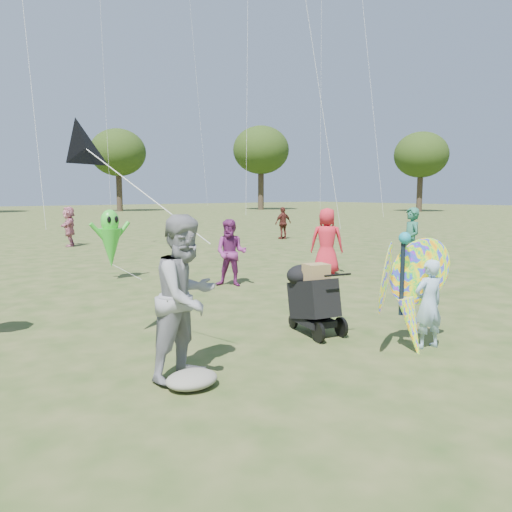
{
  "coord_description": "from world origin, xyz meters",
  "views": [
    {
      "loc": [
        -5.26,
        -4.94,
        2.15
      ],
      "look_at": [
        -0.2,
        1.5,
        1.1
      ],
      "focal_mm": 35.0,
      "sensor_mm": 36.0,
      "label": 1
    }
  ],
  "objects_px": {
    "adult_man": "(186,297)",
    "crowd_f": "(411,243)",
    "crowd_j": "(69,226)",
    "jogging_stroller": "(311,294)",
    "crowd_e": "(231,253)",
    "child_girl": "(429,304)",
    "butterfly_kite": "(406,291)",
    "alien_kite": "(111,241)",
    "crowd_h": "(283,223)",
    "crowd_a": "(327,241)"
  },
  "relations": [
    {
      "from": "crowd_e",
      "to": "butterfly_kite",
      "type": "bearing_deg",
      "value": -50.75
    },
    {
      "from": "child_girl",
      "to": "crowd_j",
      "type": "height_order",
      "value": "crowd_j"
    },
    {
      "from": "crowd_a",
      "to": "crowd_e",
      "type": "distance_m",
      "value": 2.97
    },
    {
      "from": "crowd_a",
      "to": "jogging_stroller",
      "type": "height_order",
      "value": "crowd_a"
    },
    {
      "from": "crowd_e",
      "to": "jogging_stroller",
      "type": "height_order",
      "value": "crowd_e"
    },
    {
      "from": "crowd_h",
      "to": "crowd_a",
      "type": "bearing_deg",
      "value": 59.31
    },
    {
      "from": "adult_man",
      "to": "crowd_f",
      "type": "height_order",
      "value": "adult_man"
    },
    {
      "from": "child_girl",
      "to": "crowd_f",
      "type": "xyz_separation_m",
      "value": [
        4.75,
        3.59,
        0.27
      ]
    },
    {
      "from": "crowd_e",
      "to": "butterfly_kite",
      "type": "xyz_separation_m",
      "value": [
        -0.91,
        -5.35,
        0.07
      ]
    },
    {
      "from": "child_girl",
      "to": "crowd_h",
      "type": "relative_size",
      "value": 0.84
    },
    {
      "from": "crowd_e",
      "to": "crowd_h",
      "type": "distance_m",
      "value": 11.84
    },
    {
      "from": "crowd_f",
      "to": "crowd_a",
      "type": "bearing_deg",
      "value": -113.82
    },
    {
      "from": "crowd_e",
      "to": "crowd_j",
      "type": "relative_size",
      "value": 0.97
    },
    {
      "from": "crowd_e",
      "to": "jogging_stroller",
      "type": "bearing_deg",
      "value": -59.45
    },
    {
      "from": "alien_kite",
      "to": "child_girl",
      "type": "bearing_deg",
      "value": -80.39
    },
    {
      "from": "butterfly_kite",
      "to": "child_girl",
      "type": "bearing_deg",
      "value": -13.88
    },
    {
      "from": "adult_man",
      "to": "butterfly_kite",
      "type": "bearing_deg",
      "value": -37.39
    },
    {
      "from": "adult_man",
      "to": "butterfly_kite",
      "type": "distance_m",
      "value": 2.98
    },
    {
      "from": "child_girl",
      "to": "jogging_stroller",
      "type": "xyz_separation_m",
      "value": [
        -0.79,
        1.49,
        -0.01
      ]
    },
    {
      "from": "child_girl",
      "to": "crowd_f",
      "type": "height_order",
      "value": "crowd_f"
    },
    {
      "from": "alien_kite",
      "to": "crowd_e",
      "type": "bearing_deg",
      "value": -52.78
    },
    {
      "from": "jogging_stroller",
      "to": "butterfly_kite",
      "type": "xyz_separation_m",
      "value": [
        0.4,
        -1.39,
        0.22
      ]
    },
    {
      "from": "adult_man",
      "to": "crowd_h",
      "type": "height_order",
      "value": "adult_man"
    },
    {
      "from": "child_girl",
      "to": "crowd_f",
      "type": "distance_m",
      "value": 5.96
    },
    {
      "from": "adult_man",
      "to": "alien_kite",
      "type": "bearing_deg",
      "value": 56.95
    },
    {
      "from": "adult_man",
      "to": "jogging_stroller",
      "type": "bearing_deg",
      "value": -8.42
    },
    {
      "from": "crowd_f",
      "to": "alien_kite",
      "type": "bearing_deg",
      "value": -95.88
    },
    {
      "from": "crowd_f",
      "to": "jogging_stroller",
      "type": "relative_size",
      "value": 1.6
    },
    {
      "from": "crowd_h",
      "to": "jogging_stroller",
      "type": "bearing_deg",
      "value": 54.32
    },
    {
      "from": "crowd_f",
      "to": "jogging_stroller",
      "type": "distance_m",
      "value": 5.93
    },
    {
      "from": "crowd_e",
      "to": "butterfly_kite",
      "type": "height_order",
      "value": "butterfly_kite"
    },
    {
      "from": "crowd_a",
      "to": "crowd_f",
      "type": "relative_size",
      "value": 0.98
    },
    {
      "from": "crowd_a",
      "to": "child_girl",
      "type": "bearing_deg",
      "value": 103.44
    },
    {
      "from": "adult_man",
      "to": "crowd_j",
      "type": "distance_m",
      "value": 15.77
    },
    {
      "from": "crowd_f",
      "to": "jogging_stroller",
      "type": "height_order",
      "value": "crowd_f"
    },
    {
      "from": "crowd_a",
      "to": "alien_kite",
      "type": "distance_m",
      "value": 5.49
    },
    {
      "from": "child_girl",
      "to": "crowd_j",
      "type": "bearing_deg",
      "value": -74.85
    },
    {
      "from": "crowd_f",
      "to": "adult_man",
      "type": "bearing_deg",
      "value": -43.1
    },
    {
      "from": "crowd_a",
      "to": "jogging_stroller",
      "type": "bearing_deg",
      "value": 88.43
    },
    {
      "from": "child_girl",
      "to": "adult_man",
      "type": "distance_m",
      "value": 3.39
    },
    {
      "from": "child_girl",
      "to": "alien_kite",
      "type": "xyz_separation_m",
      "value": [
        -1.34,
        7.9,
        0.35
      ]
    },
    {
      "from": "adult_man",
      "to": "child_girl",
      "type": "bearing_deg",
      "value": -36.72
    },
    {
      "from": "adult_man",
      "to": "butterfly_kite",
      "type": "height_order",
      "value": "adult_man"
    },
    {
      "from": "crowd_f",
      "to": "crowd_j",
      "type": "relative_size",
      "value": 1.12
    },
    {
      "from": "crowd_h",
      "to": "jogging_stroller",
      "type": "relative_size",
      "value": 1.34
    },
    {
      "from": "crowd_j",
      "to": "jogging_stroller",
      "type": "xyz_separation_m",
      "value": [
        -1.19,
        -14.96,
        -0.18
      ]
    },
    {
      "from": "crowd_f",
      "to": "crowd_j",
      "type": "xyz_separation_m",
      "value": [
        -4.35,
        12.86,
        -0.09
      ]
    },
    {
      "from": "child_girl",
      "to": "adult_man",
      "type": "xyz_separation_m",
      "value": [
        -3.19,
        1.09,
        0.33
      ]
    },
    {
      "from": "crowd_f",
      "to": "butterfly_kite",
      "type": "height_order",
      "value": "crowd_f"
    },
    {
      "from": "jogging_stroller",
      "to": "alien_kite",
      "type": "distance_m",
      "value": 6.45
    }
  ]
}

